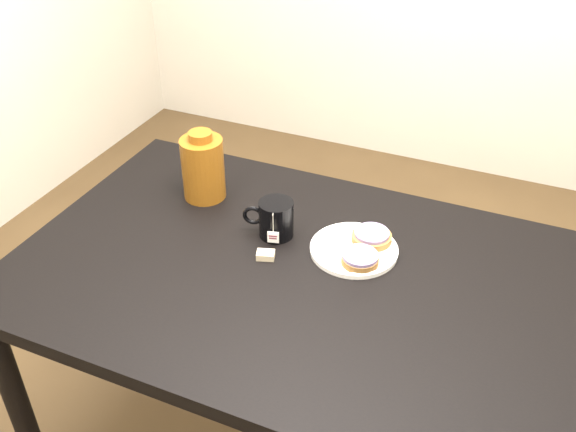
{
  "coord_description": "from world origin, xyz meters",
  "views": [
    {
      "loc": [
        0.47,
        -1.13,
        1.76
      ],
      "look_at": [
        -0.08,
        0.13,
        0.81
      ],
      "focal_mm": 40.0,
      "sensor_mm": 36.0,
      "label": 1
    }
  ],
  "objects_px": {
    "table": "(296,295)",
    "mug": "(275,219)",
    "bagel_front": "(360,259)",
    "teabag_pouch": "(266,255)",
    "bagel_package": "(203,167)",
    "plate": "(354,249)",
    "bagel_back": "(372,236)"
  },
  "relations": [
    {
      "from": "table",
      "to": "mug",
      "type": "height_order",
      "value": "mug"
    },
    {
      "from": "table",
      "to": "bagel_front",
      "type": "height_order",
      "value": "bagel_front"
    },
    {
      "from": "mug",
      "to": "teabag_pouch",
      "type": "distance_m",
      "value": 0.11
    },
    {
      "from": "bagel_package",
      "to": "plate",
      "type": "bearing_deg",
      "value": -9.56
    },
    {
      "from": "table",
      "to": "bagel_package",
      "type": "distance_m",
      "value": 0.46
    },
    {
      "from": "bagel_back",
      "to": "bagel_front",
      "type": "distance_m",
      "value": 0.1
    },
    {
      "from": "plate",
      "to": "bagel_front",
      "type": "distance_m",
      "value": 0.06
    },
    {
      "from": "bagel_back",
      "to": "teabag_pouch",
      "type": "xyz_separation_m",
      "value": [
        -0.23,
        -0.16,
        -0.02
      ]
    },
    {
      "from": "plate",
      "to": "bagel_front",
      "type": "relative_size",
      "value": 1.72
    },
    {
      "from": "mug",
      "to": "bagel_front",
      "type": "bearing_deg",
      "value": -24.58
    },
    {
      "from": "mug",
      "to": "teabag_pouch",
      "type": "xyz_separation_m",
      "value": [
        0.02,
        -0.1,
        -0.04
      ]
    },
    {
      "from": "plate",
      "to": "bagel_front",
      "type": "height_order",
      "value": "bagel_front"
    },
    {
      "from": "table",
      "to": "bagel_back",
      "type": "bearing_deg",
      "value": 51.5
    },
    {
      "from": "plate",
      "to": "bagel_package",
      "type": "height_order",
      "value": "bagel_package"
    },
    {
      "from": "plate",
      "to": "teabag_pouch",
      "type": "xyz_separation_m",
      "value": [
        -0.2,
        -0.11,
        0.0
      ]
    },
    {
      "from": "bagel_back",
      "to": "table",
      "type": "bearing_deg",
      "value": -128.5
    },
    {
      "from": "bagel_back",
      "to": "mug",
      "type": "distance_m",
      "value": 0.25
    },
    {
      "from": "table",
      "to": "plate",
      "type": "xyz_separation_m",
      "value": [
        0.11,
        0.13,
        0.09
      ]
    },
    {
      "from": "bagel_back",
      "to": "mug",
      "type": "xyz_separation_m",
      "value": [
        -0.25,
        -0.06,
        0.03
      ]
    },
    {
      "from": "table",
      "to": "plate",
      "type": "bearing_deg",
      "value": 49.78
    },
    {
      "from": "bagel_back",
      "to": "bagel_package",
      "type": "distance_m",
      "value": 0.52
    },
    {
      "from": "plate",
      "to": "bagel_back",
      "type": "xyz_separation_m",
      "value": [
        0.03,
        0.05,
        0.02
      ]
    },
    {
      "from": "table",
      "to": "teabag_pouch",
      "type": "height_order",
      "value": "teabag_pouch"
    },
    {
      "from": "table",
      "to": "mug",
      "type": "relative_size",
      "value": 9.72
    },
    {
      "from": "bagel_front",
      "to": "teabag_pouch",
      "type": "relative_size",
      "value": 2.91
    },
    {
      "from": "bagel_back",
      "to": "bagel_package",
      "type": "height_order",
      "value": "bagel_package"
    },
    {
      "from": "teabag_pouch",
      "to": "bagel_package",
      "type": "distance_m",
      "value": 0.35
    },
    {
      "from": "table",
      "to": "bagel_package",
      "type": "bearing_deg",
      "value": 150.8
    },
    {
      "from": "bagel_back",
      "to": "bagel_front",
      "type": "height_order",
      "value": "same"
    },
    {
      "from": "bagel_package",
      "to": "mug",
      "type": "bearing_deg",
      "value": -19.39
    },
    {
      "from": "plate",
      "to": "bagel_package",
      "type": "relative_size",
      "value": 1.1
    },
    {
      "from": "bagel_back",
      "to": "bagel_front",
      "type": "bearing_deg",
      "value": -89.27
    }
  ]
}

